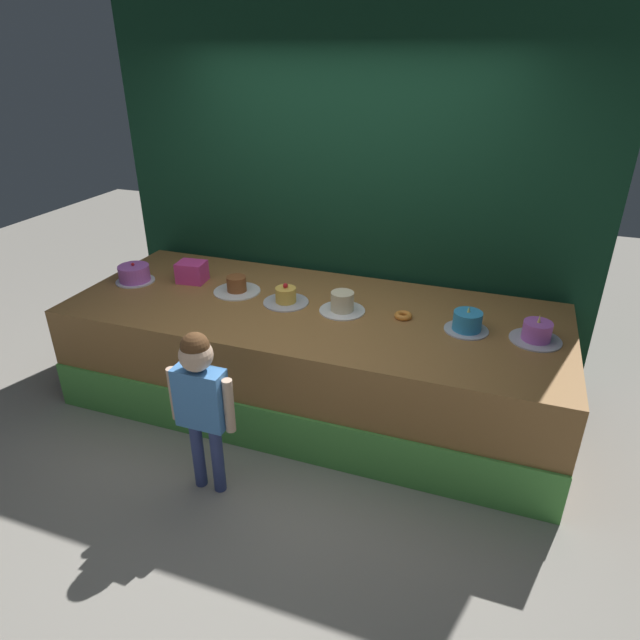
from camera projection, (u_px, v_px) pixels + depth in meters
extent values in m
plane|color=gray|center=(278.00, 454.00, 3.65)|extent=(12.00, 12.00, 0.00)
cube|color=#9E6B38|center=(313.00, 355.00, 4.06)|extent=(3.53, 1.39, 0.78)
cube|color=#59B24C|center=(276.00, 434.00, 3.57)|extent=(3.53, 0.02, 0.35)
cube|color=#113823|center=(348.00, 183.00, 4.23)|extent=(3.88, 0.08, 3.00)
cylinder|color=#3F4C8C|center=(198.00, 453.00, 3.30)|extent=(0.07, 0.07, 0.48)
cylinder|color=#3F4C8C|center=(218.00, 458.00, 3.26)|extent=(0.07, 0.07, 0.48)
cube|color=#4C8CD8|center=(201.00, 398.00, 3.09)|extent=(0.30, 0.13, 0.37)
cylinder|color=beige|center=(174.00, 394.00, 3.15)|extent=(0.06, 0.06, 0.34)
cylinder|color=beige|center=(229.00, 406.00, 3.04)|extent=(0.06, 0.06, 0.34)
sphere|color=beige|center=(196.00, 355.00, 2.96)|extent=(0.19, 0.19, 0.19)
sphere|color=brown|center=(195.00, 347.00, 2.94)|extent=(0.16, 0.16, 0.16)
cube|color=#F1409C|center=(192.00, 272.00, 4.30)|extent=(0.23, 0.20, 0.16)
torus|color=orange|center=(403.00, 316.00, 3.73)|extent=(0.12, 0.12, 0.04)
cylinder|color=silver|center=(135.00, 281.00, 4.32)|extent=(0.30, 0.30, 0.01)
cylinder|color=#CC66D8|center=(134.00, 273.00, 4.30)|extent=(0.24, 0.24, 0.12)
sphere|color=red|center=(133.00, 264.00, 4.26)|extent=(0.03, 0.03, 0.03)
cylinder|color=white|center=(237.00, 291.00, 4.14)|extent=(0.36, 0.36, 0.01)
cylinder|color=brown|center=(237.00, 284.00, 4.11)|extent=(0.15, 0.15, 0.11)
cylinder|color=silver|center=(286.00, 302.00, 3.96)|extent=(0.33, 0.33, 0.01)
cylinder|color=#F2BF4C|center=(286.00, 295.00, 3.94)|extent=(0.15, 0.15, 0.11)
sphere|color=red|center=(285.00, 286.00, 3.90)|extent=(0.04, 0.04, 0.04)
cylinder|color=white|center=(342.00, 310.00, 3.84)|extent=(0.32, 0.32, 0.01)
cylinder|color=beige|center=(342.00, 301.00, 3.81)|extent=(0.16, 0.16, 0.13)
cylinder|color=silver|center=(466.00, 330.00, 3.57)|extent=(0.29, 0.29, 0.01)
cylinder|color=#3399D8|center=(467.00, 321.00, 3.54)|extent=(0.19, 0.19, 0.12)
cone|color=#F2E566|center=(469.00, 309.00, 3.51)|extent=(0.02, 0.02, 0.04)
cylinder|color=silver|center=(535.00, 340.00, 3.45)|extent=(0.32, 0.32, 0.01)
cylinder|color=#CC66D8|center=(537.00, 331.00, 3.42)|extent=(0.18, 0.18, 0.12)
cone|color=#F2E566|center=(540.00, 318.00, 3.38)|extent=(0.02, 0.02, 0.06)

